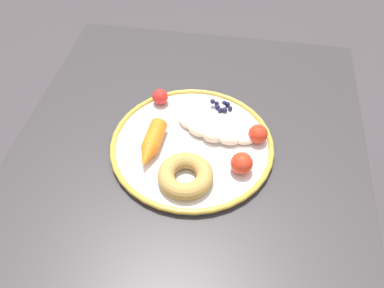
# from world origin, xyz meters

# --- Properties ---
(dining_table) EXTENTS (0.92, 0.74, 0.74)m
(dining_table) POSITION_xyz_m (0.00, 0.00, 0.63)
(dining_table) COLOR #2E2C2E
(dining_table) RESTS_ON ground_plane
(plate) EXTENTS (0.34, 0.34, 0.02)m
(plate) POSITION_xyz_m (0.04, -0.01, 0.75)
(plate) COLOR silver
(plate) RESTS_ON dining_table
(banana) EXTENTS (0.07, 0.18, 0.03)m
(banana) POSITION_xyz_m (0.07, -0.05, 0.77)
(banana) COLOR beige
(banana) RESTS_ON plate
(carrot_orange) EXTENTS (0.12, 0.04, 0.04)m
(carrot_orange) POSITION_xyz_m (0.01, 0.07, 0.77)
(carrot_orange) COLOR orange
(carrot_orange) RESTS_ON plate
(donut) EXTENTS (0.13, 0.13, 0.03)m
(donut) POSITION_xyz_m (-0.05, -0.01, 0.77)
(donut) COLOR #AC8544
(donut) RESTS_ON plate
(blueberry_pile) EXTENTS (0.03, 0.05, 0.02)m
(blueberry_pile) POSITION_xyz_m (0.16, -0.05, 0.76)
(blueberry_pile) COLOR #191638
(blueberry_pile) RESTS_ON plate
(tomato_near) EXTENTS (0.04, 0.04, 0.04)m
(tomato_near) POSITION_xyz_m (0.07, -0.14, 0.78)
(tomato_near) COLOR red
(tomato_near) RESTS_ON plate
(tomato_mid) EXTENTS (0.04, 0.04, 0.04)m
(tomato_mid) POSITION_xyz_m (-0.01, -0.11, 0.78)
(tomato_mid) COLOR red
(tomato_mid) RESTS_ON plate
(tomato_far) EXTENTS (0.04, 0.04, 0.04)m
(tomato_far) POSITION_xyz_m (0.15, 0.08, 0.77)
(tomato_far) COLOR red
(tomato_far) RESTS_ON plate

